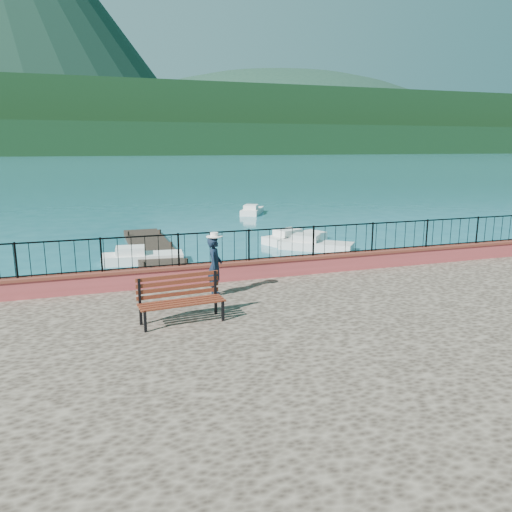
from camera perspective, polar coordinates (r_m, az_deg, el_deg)
ground at (r=12.98m, az=5.66°, el=-11.60°), size 2000.00×2000.00×0.00m
promenade at (r=8.33m, az=24.53°, el=-22.96°), size 30.00×20.00×1.20m
parapet at (r=15.76m, az=0.23°, el=-1.45°), size 28.00×0.46×0.58m
railing at (r=15.59m, az=0.23°, el=1.28°), size 27.00×0.05×0.95m
dock at (r=23.53m, az=-11.03°, el=-0.36°), size 2.00×16.00×0.30m
far_forest at (r=310.83m, az=-18.31°, el=12.55°), size 900.00×60.00×18.00m
foothills at (r=371.17m, az=-18.59°, el=14.43°), size 900.00×120.00×44.00m
companion_hill at (r=613.53m, az=2.80°, el=11.97°), size 448.00×384.00×180.00m
park_bench at (r=11.93m, az=-8.49°, el=-6.02°), size 2.05×0.82×1.11m
person at (r=13.82m, az=-4.73°, el=-1.19°), size 0.61×0.71×1.66m
hat at (r=13.63m, az=-4.80°, el=2.44°), size 0.44×0.44×0.12m
boat_0 at (r=23.56m, az=-12.83°, el=0.20°), size 3.76×1.69×0.80m
boat_1 at (r=26.05m, az=6.91°, el=1.58°), size 3.72×3.38×0.80m
boat_2 at (r=28.14m, az=4.50°, el=2.44°), size 4.13×2.62×0.80m
boat_5 at (r=39.75m, az=-0.44°, el=5.42°), size 2.78×3.57×0.80m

